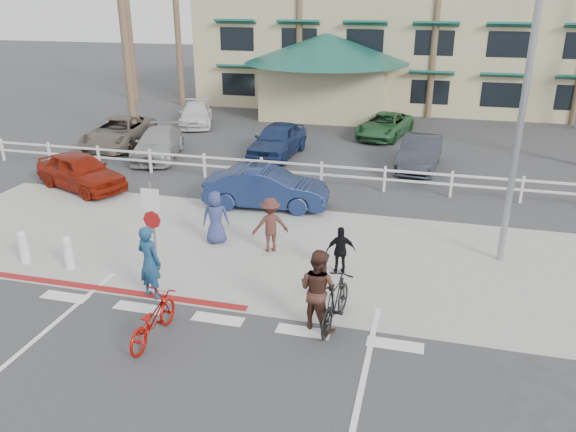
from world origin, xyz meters
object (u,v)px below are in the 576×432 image
(bike_red, at_px, (152,319))
(car_white_sedan, at_px, (266,188))
(car_red_compact, at_px, (81,171))
(sign_post, at_px, (153,225))
(bike_black, at_px, (335,302))

(bike_red, xyz_separation_m, car_white_sedan, (0.04, 8.35, 0.21))
(bike_red, height_order, car_red_compact, car_red_compact)
(bike_red, distance_m, car_red_compact, 11.19)
(sign_post, xyz_separation_m, car_white_sedan, (1.29, 5.68, -0.75))
(bike_black, xyz_separation_m, car_red_compact, (-10.99, 6.92, 0.12))
(car_white_sedan, xyz_separation_m, car_red_compact, (-7.36, 0.12, -0.01))
(sign_post, height_order, bike_red, sign_post)
(bike_red, bearing_deg, car_white_sedan, -88.47)
(bike_red, height_order, bike_black, bike_black)
(sign_post, bearing_deg, bike_black, -12.90)
(sign_post, height_order, bike_black, sign_post)
(bike_red, bearing_deg, sign_post, -63.07)
(bike_red, relative_size, car_red_compact, 0.46)
(car_white_sedan, distance_m, car_red_compact, 7.36)
(bike_red, distance_m, bike_black, 3.98)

